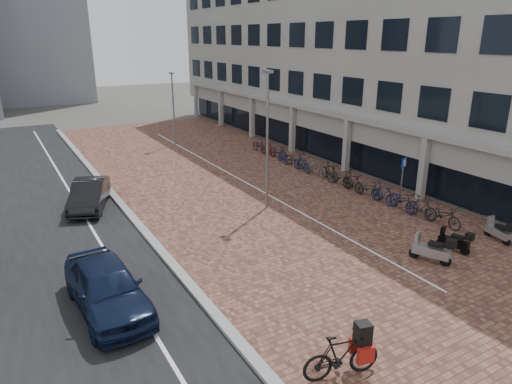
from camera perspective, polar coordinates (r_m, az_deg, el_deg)
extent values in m
plane|color=#474442|center=(17.37, 10.05, -9.64)|extent=(140.00, 140.00, 0.00)
cube|color=brown|center=(27.69, -2.59, 1.61)|extent=(14.50, 42.00, 0.04)
cube|color=black|center=(24.95, -25.66, -2.28)|extent=(8.00, 50.00, 0.03)
cube|color=gray|center=(25.39, -16.97, -0.69)|extent=(0.35, 42.00, 0.14)
cube|color=white|center=(25.11, -21.16, -1.50)|extent=(0.12, 44.00, 0.00)
cube|color=white|center=(27.77, -2.23, 1.72)|extent=(0.10, 30.00, 0.00)
cube|color=#9A9A95|center=(35.93, 10.68, 19.00)|extent=(8.00, 40.00, 13.00)
cube|color=black|center=(34.46, 5.63, 7.87)|extent=(0.15, 38.00, 3.20)
cube|color=#9A9A95|center=(34.06, 5.44, 10.73)|extent=(1.60, 38.00, 0.30)
cube|color=#9A9A95|center=(25.29, 19.97, 2.79)|extent=(0.35, 0.35, 3.40)
cube|color=#9A9A95|center=(29.36, 11.13, 5.69)|extent=(0.35, 0.35, 3.40)
cube|color=#9A9A95|center=(34.01, 4.52, 7.75)|extent=(0.35, 0.35, 3.40)
cube|color=#9A9A95|center=(39.03, -0.50, 9.24)|extent=(0.35, 0.35, 3.40)
cube|color=#9A9A95|center=(44.29, -4.37, 10.33)|extent=(0.35, 0.35, 3.40)
cube|color=#9A9A95|center=(49.72, -7.43, 11.16)|extent=(0.35, 0.35, 3.40)
imported|color=black|center=(15.27, -17.95, -11.12)|extent=(2.15, 4.81, 1.61)
imported|color=black|center=(24.31, -19.92, -0.29)|extent=(2.87, 4.52, 1.41)
imported|color=black|center=(12.37, 10.51, -19.29)|extent=(2.15, 1.04, 1.25)
cube|color=black|center=(12.03, 10.68, -17.18)|extent=(0.44, 0.42, 0.56)
cube|color=#A11711|center=(12.21, 9.69, -19.42)|extent=(0.45, 0.22, 0.44)
cube|color=#A11711|center=(12.45, 11.35, -18.70)|extent=(0.45, 0.22, 0.44)
cylinder|color=slate|center=(24.61, 17.55, 1.15)|extent=(0.07, 0.07, 2.18)
cube|color=#0C389E|center=(24.31, 17.84, 3.47)|extent=(0.48, 0.20, 0.50)
cylinder|color=slate|center=(22.07, 1.39, 6.04)|extent=(0.12, 0.12, 6.63)
cylinder|color=gray|center=(36.58, -10.15, 9.97)|extent=(0.12, 0.12, 5.50)
imported|color=black|center=(22.42, 22.13, -2.65)|extent=(0.74, 1.99, 1.04)
imported|color=#222228|center=(23.01, 19.78, -1.80)|extent=(0.72, 1.80, 1.05)
imported|color=#151438|center=(23.70, 17.66, -1.00)|extent=(1.06, 2.07, 1.04)
imported|color=#151E39|center=(24.33, 15.47, -0.26)|extent=(0.52, 1.76, 1.05)
imported|color=#222328|center=(25.15, 13.75, 0.50)|extent=(0.87, 2.03, 1.04)
imported|color=black|center=(25.89, 11.88, 1.18)|extent=(0.53, 1.76, 1.05)
imported|color=black|center=(26.77, 10.40, 1.84)|extent=(1.01, 2.06, 1.04)
imported|color=black|center=(27.71, 9.13, 2.51)|extent=(0.69, 1.79, 1.05)
imported|color=#5A5752|center=(28.48, 7.43, 3.02)|extent=(0.75, 1.99, 1.04)
imported|color=#16183E|center=(29.23, 5.71, 3.52)|extent=(0.51, 1.75, 1.05)
imported|color=black|center=(30.30, 4.89, 4.08)|extent=(0.81, 2.01, 1.04)
imported|color=#171940|center=(31.08, 3.30, 4.50)|extent=(0.85, 1.81, 1.05)
imported|color=black|center=(32.25, 2.82, 5.03)|extent=(0.82, 2.02, 1.04)
imported|color=#4A1319|center=(33.08, 1.43, 5.41)|extent=(0.61, 1.78, 1.05)
imported|color=black|center=(34.05, 0.42, 5.79)|extent=(0.76, 2.00, 1.04)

